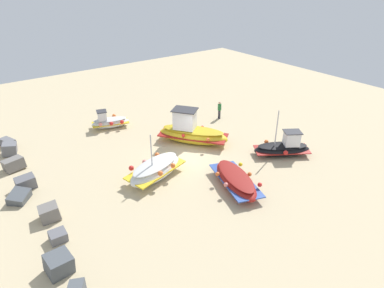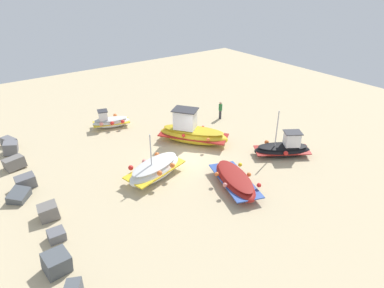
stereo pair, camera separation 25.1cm
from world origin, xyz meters
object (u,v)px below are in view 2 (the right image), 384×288
Objects in this scene: fishing_boat_1 at (110,121)px; person_walking at (220,109)px; fishing_boat_3 at (155,169)px; fishing_boat_2 at (192,132)px; fishing_boat_0 at (284,148)px; fishing_boat_4 at (235,180)px.

person_walking is (-4.07, -8.68, 0.41)m from fishing_boat_1.
fishing_boat_3 reaches higher than fishing_boat_1.
fishing_boat_3 is 2.86× the size of person_walking.
fishing_boat_2 reaches higher than fishing_boat_1.
fishing_boat_2 is at bearing 36.22° from person_walking.
fishing_boat_1 is (11.88, 7.99, -0.07)m from fishing_boat_0.
fishing_boat_2 is (-6.33, -3.92, 0.35)m from fishing_boat_1.
fishing_boat_2 is at bearing 158.59° from fishing_boat_0.
fishing_boat_2 is 6.62m from fishing_boat_4.
fishing_boat_1 is 2.11× the size of person_walking.
fishing_boat_4 is 10.70m from person_walking.
fishing_boat_2 is at bearing 12.65° from fishing_boat_3.
fishing_boat_2 reaches higher than person_walking.
person_walking is (8.72, -6.18, 0.44)m from fishing_boat_4.
fishing_boat_3 is at bearing 100.88° from fishing_boat_1.
fishing_boat_0 is 0.92× the size of fishing_boat_3.
fishing_boat_1 is 0.70× the size of fishing_boat_4.
fishing_boat_1 is at bearing 68.02° from fishing_boat_3.
fishing_boat_0 is 5.57m from fishing_boat_4.
fishing_boat_0 is at bearing 140.59° from fishing_boat_1.
fishing_boat_0 reaches higher than fishing_boat_4.
fishing_boat_0 is 7.85m from person_walking.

